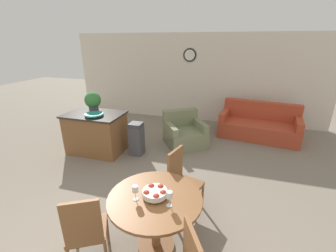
{
  "coord_description": "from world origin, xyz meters",
  "views": [
    {
      "loc": [
        1.24,
        -1.29,
        2.45
      ],
      "look_at": [
        0.13,
        2.49,
        0.96
      ],
      "focal_mm": 24.0,
      "sensor_mm": 36.0,
      "label": 1
    }
  ],
  "objects_px": {
    "fruit_bowl": "(155,192)",
    "wine_glass_right": "(169,196)",
    "teal_bowl": "(94,114)",
    "potted_plant": "(93,101)",
    "trash_bin": "(137,139)",
    "couch": "(259,126)",
    "armchair": "(184,134)",
    "dining_chair_near_left": "(86,229)",
    "kitchen_island": "(96,133)",
    "dining_table": "(155,209)",
    "dining_chair_far_side": "(181,179)",
    "wine_glass_left": "(135,190)"
  },
  "relations": [
    {
      "from": "wine_glass_left",
      "to": "armchair",
      "type": "xyz_separation_m",
      "value": [
        -0.13,
        3.19,
        -0.62
      ]
    },
    {
      "from": "potted_plant",
      "to": "dining_chair_far_side",
      "type": "bearing_deg",
      "value": -32.32
    },
    {
      "from": "teal_bowl",
      "to": "wine_glass_left",
      "type": "bearing_deg",
      "value": -47.6
    },
    {
      "from": "wine_glass_left",
      "to": "wine_glass_right",
      "type": "height_order",
      "value": "same"
    },
    {
      "from": "trash_bin",
      "to": "fruit_bowl",
      "type": "bearing_deg",
      "value": -61.02
    },
    {
      "from": "dining_table",
      "to": "kitchen_island",
      "type": "distance_m",
      "value": 3.07
    },
    {
      "from": "dining_chair_far_side",
      "to": "armchair",
      "type": "distance_m",
      "value": 2.38
    },
    {
      "from": "dining_chair_far_side",
      "to": "trash_bin",
      "type": "bearing_deg",
      "value": -120.82
    },
    {
      "from": "dining_chair_near_left",
      "to": "wine_glass_right",
      "type": "height_order",
      "value": "dining_chair_near_left"
    },
    {
      "from": "teal_bowl",
      "to": "potted_plant",
      "type": "bearing_deg",
      "value": 123.87
    },
    {
      "from": "dining_chair_near_left",
      "to": "armchair",
      "type": "distance_m",
      "value": 3.57
    },
    {
      "from": "potted_plant",
      "to": "couch",
      "type": "relative_size",
      "value": 0.21
    },
    {
      "from": "dining_chair_near_left",
      "to": "couch",
      "type": "height_order",
      "value": "dining_chair_near_left"
    },
    {
      "from": "dining_table",
      "to": "wine_glass_left",
      "type": "bearing_deg",
      "value": -153.22
    },
    {
      "from": "wine_glass_left",
      "to": "potted_plant",
      "type": "height_order",
      "value": "potted_plant"
    },
    {
      "from": "dining_chair_far_side",
      "to": "teal_bowl",
      "type": "relative_size",
      "value": 2.49
    },
    {
      "from": "dining_table",
      "to": "armchair",
      "type": "height_order",
      "value": "armchair"
    },
    {
      "from": "wine_glass_right",
      "to": "armchair",
      "type": "bearing_deg",
      "value": 99.32
    },
    {
      "from": "wine_glass_right",
      "to": "dining_chair_far_side",
      "type": "bearing_deg",
      "value": 93.97
    },
    {
      "from": "kitchen_island",
      "to": "armchair",
      "type": "relative_size",
      "value": 1.04
    },
    {
      "from": "fruit_bowl",
      "to": "wine_glass_left",
      "type": "bearing_deg",
      "value": -153.33
    },
    {
      "from": "wine_glass_right",
      "to": "teal_bowl",
      "type": "distance_m",
      "value": 3.08
    },
    {
      "from": "trash_bin",
      "to": "armchair",
      "type": "distance_m",
      "value": 1.25
    },
    {
      "from": "fruit_bowl",
      "to": "kitchen_island",
      "type": "bearing_deg",
      "value": 135.91
    },
    {
      "from": "teal_bowl",
      "to": "kitchen_island",
      "type": "bearing_deg",
      "value": 124.8
    },
    {
      "from": "fruit_bowl",
      "to": "trash_bin",
      "type": "height_order",
      "value": "fruit_bowl"
    },
    {
      "from": "dining_table",
      "to": "potted_plant",
      "type": "height_order",
      "value": "potted_plant"
    },
    {
      "from": "armchair",
      "to": "dining_chair_far_side",
      "type": "bearing_deg",
      "value": -112.78
    },
    {
      "from": "dining_table",
      "to": "fruit_bowl",
      "type": "xyz_separation_m",
      "value": [
        0.0,
        0.0,
        0.24
      ]
    },
    {
      "from": "fruit_bowl",
      "to": "wine_glass_right",
      "type": "bearing_deg",
      "value": -25.07
    },
    {
      "from": "dining_chair_far_side",
      "to": "wine_glass_left",
      "type": "bearing_deg",
      "value": -4.96
    },
    {
      "from": "potted_plant",
      "to": "couch",
      "type": "distance_m",
      "value": 4.33
    },
    {
      "from": "dining_table",
      "to": "dining_chair_far_side",
      "type": "height_order",
      "value": "dining_chair_far_side"
    },
    {
      "from": "potted_plant",
      "to": "trash_bin",
      "type": "height_order",
      "value": "potted_plant"
    },
    {
      "from": "teal_bowl",
      "to": "couch",
      "type": "distance_m",
      "value": 4.25
    },
    {
      "from": "kitchen_island",
      "to": "couch",
      "type": "height_order",
      "value": "kitchen_island"
    },
    {
      "from": "dining_chair_far_side",
      "to": "couch",
      "type": "height_order",
      "value": "dining_chair_far_side"
    },
    {
      "from": "dining_table",
      "to": "kitchen_island",
      "type": "xyz_separation_m",
      "value": [
        -2.2,
        2.13,
        -0.12
      ]
    },
    {
      "from": "potted_plant",
      "to": "armchair",
      "type": "bearing_deg",
      "value": 20.55
    },
    {
      "from": "dining_table",
      "to": "wine_glass_left",
      "type": "xyz_separation_m",
      "value": [
        -0.2,
        -0.1,
        0.31
      ]
    },
    {
      "from": "couch",
      "to": "dining_chair_far_side",
      "type": "bearing_deg",
      "value": -103.87
    },
    {
      "from": "teal_bowl",
      "to": "couch",
      "type": "xyz_separation_m",
      "value": [
        3.59,
        2.18,
        -0.67
      ]
    },
    {
      "from": "fruit_bowl",
      "to": "armchair",
      "type": "distance_m",
      "value": 3.16
    },
    {
      "from": "couch",
      "to": "armchair",
      "type": "xyz_separation_m",
      "value": [
        -1.83,
        -1.06,
        -0.02
      ]
    },
    {
      "from": "fruit_bowl",
      "to": "wine_glass_right",
      "type": "xyz_separation_m",
      "value": [
        0.2,
        -0.09,
        0.07
      ]
    },
    {
      "from": "kitchen_island",
      "to": "trash_bin",
      "type": "height_order",
      "value": "kitchen_island"
    },
    {
      "from": "wine_glass_left",
      "to": "wine_glass_right",
      "type": "bearing_deg",
      "value": 1.06
    },
    {
      "from": "dining_chair_near_left",
      "to": "potted_plant",
      "type": "relative_size",
      "value": 2.25
    },
    {
      "from": "trash_bin",
      "to": "dining_chair_near_left",
      "type": "bearing_deg",
      "value": -77.5
    },
    {
      "from": "wine_glass_left",
      "to": "teal_bowl",
      "type": "xyz_separation_m",
      "value": [
        -1.89,
        2.07,
        0.07
      ]
    }
  ]
}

